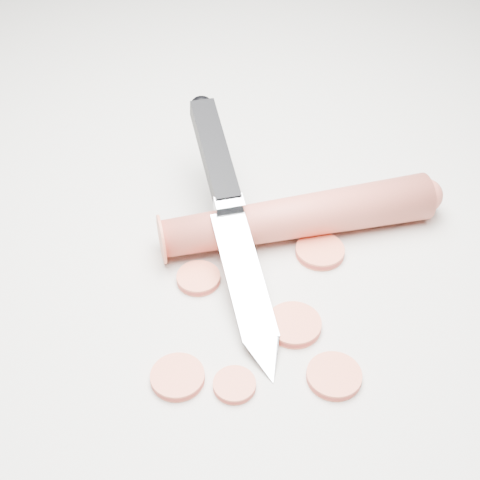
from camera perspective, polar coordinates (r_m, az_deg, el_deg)
The scene contains 9 objects.
ground at distance 0.53m, azimuth 5.26°, elevation -2.66°, with size 2.40×2.40×0.00m, color beige.
carrot at distance 0.54m, azimuth 4.99°, elevation 1.99°, with size 0.03×0.03×0.22m, color #C84F3E.
carrot_slice_0 at distance 0.49m, azimuth 4.62°, elevation -7.22°, with size 0.04×0.04×0.01m, color #EC6442.
carrot_slice_1 at distance 0.54m, azimuth 6.84°, elevation -0.96°, with size 0.04×0.04×0.01m, color #EC6442.
carrot_slice_2 at distance 0.45m, azimuth -0.48°, elevation -12.27°, with size 0.03×0.03×0.01m, color #EC6442.
carrot_slice_3 at distance 0.46m, azimuth 8.03°, elevation -11.42°, with size 0.04×0.04×0.01m, color #EC6442.
carrot_slice_4 at distance 0.52m, azimuth -3.57°, elevation -3.28°, with size 0.03×0.03×0.01m, color #EC6442.
carrot_slice_5 at distance 0.46m, azimuth -5.35°, elevation -11.57°, with size 0.04×0.04×0.01m, color #EC6442.
kitchen_knife at distance 0.51m, azimuth -0.57°, elevation 1.86°, with size 0.22×0.17×0.08m, color silver, non-canonical shape.
Camera 1 is at (0.20, -0.31, 0.38)m, focal length 50.00 mm.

